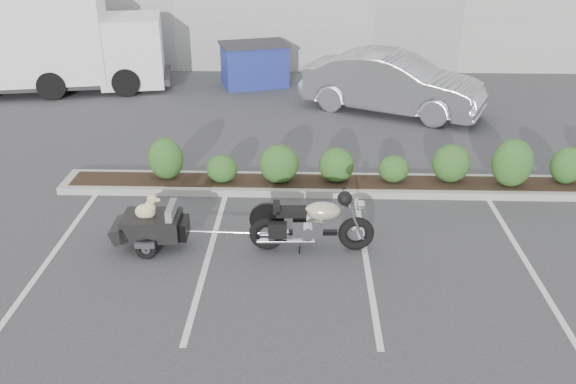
{
  "coord_description": "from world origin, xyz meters",
  "views": [
    {
      "loc": [
        0.14,
        -9.53,
        5.5
      ],
      "look_at": [
        -0.16,
        0.41,
        0.75
      ],
      "focal_mm": 38.0,
      "sensor_mm": 36.0,
      "label": 1
    }
  ],
  "objects_px": {
    "sedan": "(392,83)",
    "dumpster": "(254,64)",
    "delivery_truck": "(57,44)",
    "pet_trailer": "(151,225)",
    "motorcycle": "(311,224)"
  },
  "relations": [
    {
      "from": "dumpster",
      "to": "pet_trailer",
      "type": "bearing_deg",
      "value": -112.51
    },
    {
      "from": "motorcycle",
      "to": "delivery_truck",
      "type": "relative_size",
      "value": 0.31
    },
    {
      "from": "sedan",
      "to": "dumpster",
      "type": "xyz_separation_m",
      "value": [
        -4.14,
        2.68,
        -0.14
      ]
    },
    {
      "from": "motorcycle",
      "to": "pet_trailer",
      "type": "bearing_deg",
      "value": 178.21
    },
    {
      "from": "sedan",
      "to": "delivery_truck",
      "type": "xyz_separation_m",
      "value": [
        -10.27,
        1.98,
        0.64
      ]
    },
    {
      "from": "delivery_truck",
      "to": "motorcycle",
      "type": "bearing_deg",
      "value": -62.4
    },
    {
      "from": "dumpster",
      "to": "sedan",
      "type": "bearing_deg",
      "value": -50.09
    },
    {
      "from": "motorcycle",
      "to": "delivery_truck",
      "type": "height_order",
      "value": "delivery_truck"
    },
    {
      "from": "sedan",
      "to": "dumpster",
      "type": "bearing_deg",
      "value": 82.26
    },
    {
      "from": "motorcycle",
      "to": "delivery_truck",
      "type": "distance_m",
      "value": 12.65
    },
    {
      "from": "motorcycle",
      "to": "pet_trailer",
      "type": "height_order",
      "value": "motorcycle"
    },
    {
      "from": "delivery_truck",
      "to": "pet_trailer",
      "type": "bearing_deg",
      "value": -73.61
    },
    {
      "from": "sedan",
      "to": "dumpster",
      "type": "distance_m",
      "value": 4.94
    },
    {
      "from": "pet_trailer",
      "to": "delivery_truck",
      "type": "distance_m",
      "value": 11.11
    },
    {
      "from": "pet_trailer",
      "to": "dumpster",
      "type": "relative_size",
      "value": 0.7
    }
  ]
}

